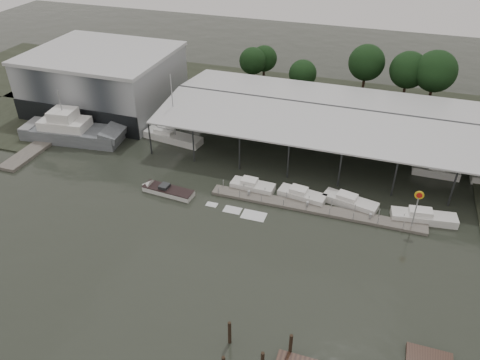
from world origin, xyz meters
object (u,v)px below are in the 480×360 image
(white_sailboat, at_px, (172,137))
(speedboat_underway, at_px, (164,190))
(shell_fuel_sign, at_px, (417,203))
(grey_trawler, at_px, (73,131))

(white_sailboat, distance_m, speedboat_underway, 15.00)
(shell_fuel_sign, distance_m, speedboat_underway, 32.64)
(speedboat_underway, bearing_deg, grey_trawler, -18.74)
(shell_fuel_sign, bearing_deg, speedboat_underway, -175.53)
(white_sailboat, relative_size, speedboat_underway, 0.62)
(grey_trawler, distance_m, white_sailboat, 16.23)
(speedboat_underway, bearing_deg, white_sailboat, -63.86)
(speedboat_underway, bearing_deg, shell_fuel_sign, -170.62)
(grey_trawler, height_order, speedboat_underway, grey_trawler)
(grey_trawler, distance_m, speedboat_underway, 22.85)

